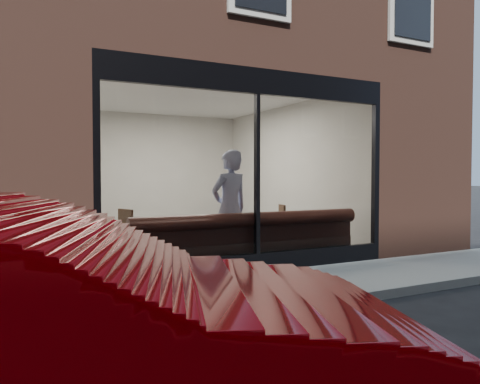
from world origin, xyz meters
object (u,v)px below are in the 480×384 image
cafe_table_left (146,221)px  cafe_chair_right (273,241)px  banquette (245,254)px  cafe_table_right (281,218)px  cafe_chair_left (116,251)px  person (230,208)px

cafe_table_left → cafe_chair_right: size_ratio=1.57×
cafe_chair_right → banquette: bearing=58.3°
cafe_table_left → cafe_table_right: cafe_table_right is taller
cafe_chair_left → cafe_chair_right: (3.06, -0.07, 0.00)m
cafe_chair_left → banquette: bearing=129.2°
person → cafe_table_left: 1.53m
banquette → cafe_chair_left: banquette is taller
person → cafe_chair_left: bearing=-42.7°
cafe_table_right → cafe_chair_left: (-2.90, 0.62, -0.50)m
banquette → cafe_table_left: bearing=139.4°
cafe_table_right → cafe_chair_left: cafe_table_right is taller
person → cafe_table_right: (1.22, 0.35, -0.24)m
cafe_table_left → cafe_chair_left: 0.72m
cafe_chair_right → person: bearing=48.7°
banquette → person: 0.80m
banquette → cafe_chair_right: bearing=42.7°
person → cafe_chair_left: (-1.68, 0.97, -0.74)m
person → cafe_chair_right: bearing=-159.7°
cafe_table_right → cafe_chair_left: bearing=167.9°
cafe_table_left → cafe_chair_left: bearing=178.7°
banquette → cafe_chair_right: size_ratio=10.76×
person → cafe_chair_left: 2.07m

